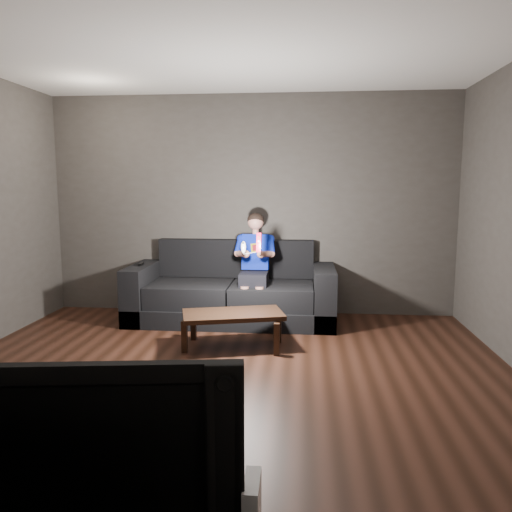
# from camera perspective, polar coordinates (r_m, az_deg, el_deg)

# --- Properties ---
(floor) EXTENTS (5.00, 5.00, 0.00)m
(floor) POSITION_cam_1_polar(r_m,az_deg,el_deg) (4.06, -4.31, -15.07)
(floor) COLOR black
(floor) RESTS_ON ground
(back_wall) EXTENTS (5.00, 0.04, 2.70)m
(back_wall) POSITION_cam_1_polar(r_m,az_deg,el_deg) (6.22, -0.56, 5.81)
(back_wall) COLOR #3D3835
(back_wall) RESTS_ON ground
(front_wall) EXTENTS (5.00, 0.04, 2.70)m
(front_wall) POSITION_cam_1_polar(r_m,az_deg,el_deg) (1.36, -22.85, -2.88)
(front_wall) COLOR #3D3835
(front_wall) RESTS_ON ground
(ceiling) EXTENTS (5.00, 5.00, 0.02)m
(ceiling) POSITION_cam_1_polar(r_m,az_deg,el_deg) (3.89, -4.77, 24.53)
(ceiling) COLOR silver
(ceiling) RESTS_ON back_wall
(sofa) EXTENTS (2.40, 1.04, 0.93)m
(sofa) POSITION_cam_1_polar(r_m,az_deg,el_deg) (5.98, -2.70, -4.42)
(sofa) COLOR black
(sofa) RESTS_ON floor
(child) EXTENTS (0.47, 0.57, 1.15)m
(child) POSITION_cam_1_polar(r_m,az_deg,el_deg) (5.79, -0.15, -0.13)
(child) COLOR black
(child) RESTS_ON sofa
(wii_remote_red) EXTENTS (0.06, 0.08, 0.21)m
(wii_remote_red) POSITION_cam_1_polar(r_m,az_deg,el_deg) (5.32, 0.33, 1.54)
(wii_remote_red) COLOR red
(wii_remote_red) RESTS_ON child
(nunchuk_white) EXTENTS (0.07, 0.09, 0.14)m
(nunchuk_white) POSITION_cam_1_polar(r_m,az_deg,el_deg) (5.35, -1.44, 1.02)
(nunchuk_white) COLOR white
(nunchuk_white) RESTS_ON child
(wii_remote_black) EXTENTS (0.04, 0.15, 0.03)m
(wii_remote_black) POSITION_cam_1_polar(r_m,az_deg,el_deg) (6.07, -13.01, -0.91)
(wii_remote_black) COLOR black
(wii_remote_black) RESTS_ON sofa
(coffee_table) EXTENTS (1.07, 0.73, 0.35)m
(coffee_table) POSITION_cam_1_polar(r_m,az_deg,el_deg) (4.96, -2.65, -6.98)
(coffee_table) COLOR black
(coffee_table) RESTS_ON floor
(tv) EXTENTS (1.04, 0.28, 0.59)m
(tv) POSITION_cam_1_polar(r_m,az_deg,el_deg) (1.76, -19.49, -19.54)
(tv) COLOR black
(tv) RESTS_ON media_console
(wii_console) EXTENTS (0.05, 0.16, 0.20)m
(wii_console) POSITION_cam_1_polar(r_m,az_deg,el_deg) (1.73, -0.47, -27.08)
(wii_console) COLOR white
(wii_console) RESTS_ON media_console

